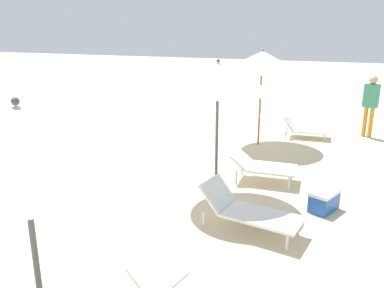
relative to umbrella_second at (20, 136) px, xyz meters
name	(u,v)px	position (x,y,z in m)	size (l,w,h in m)	color
umbrella_second	(20,136)	(0.00, 0.00, 0.00)	(1.95, 1.95, 2.47)	#4C4C51
umbrella_third	(218,77)	(0.13, 4.12, -0.02)	(1.85, 1.85, 2.46)	#4C4C51
lounger_third_shoreside	(262,166)	(0.73, 5.21, -1.85)	(1.30, 0.77, 0.58)	white
lounger_third_inland	(248,210)	(0.96, 3.17, -1.84)	(1.58, 0.84, 0.70)	white
umbrella_farthest	(262,61)	(0.06, 7.75, -0.03)	(2.01, 2.01, 2.46)	olive
lounger_farthest_shoreside	(304,128)	(1.08, 8.90, -1.92)	(1.25, 0.69, 0.58)	white
person_walking_near	(371,100)	(2.70, 9.65, -1.14)	(0.42, 0.36, 1.72)	orange
cooler_box	(324,201)	(1.97, 4.32, -2.01)	(0.50, 0.62, 0.35)	#2659B2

